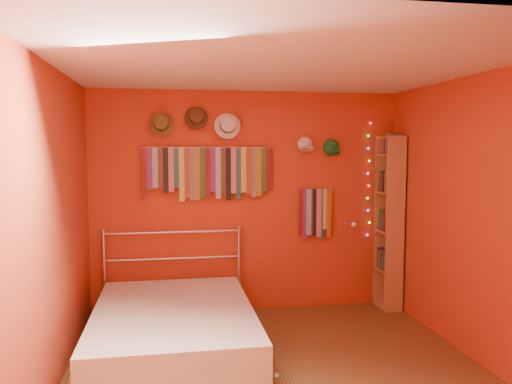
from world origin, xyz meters
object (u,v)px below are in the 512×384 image
reading_lamp (353,224)px  bookshelf (393,222)px  bed (174,329)px  tie_rack (209,170)px

reading_lamp → bookshelf: bearing=3.9°
reading_lamp → bed: size_ratio=0.16×
tie_rack → bed: size_ratio=0.70×
reading_lamp → bookshelf: size_ratio=0.17×
bookshelf → reading_lamp: bearing=-176.1°
tie_rack → bed: (-0.40, -1.08, -1.39)m
tie_rack → reading_lamp: tie_rack is taller
tie_rack → bookshelf: (2.10, -0.15, -0.60)m
reading_lamp → bed: reading_lamp is taller
tie_rack → reading_lamp: 1.73m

